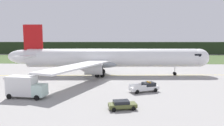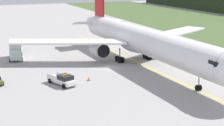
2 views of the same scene
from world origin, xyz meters
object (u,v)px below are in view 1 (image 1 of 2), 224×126
(ops_pickup_truck, at_px, (145,87))
(catering_truck, at_px, (25,87))
(airliner, at_px, (110,58))
(staff_car, at_px, (122,104))
(apron_cone, at_px, (139,85))

(ops_pickup_truck, height_order, catering_truck, catering_truck)
(airliner, xyz_separation_m, staff_car, (2.92, -28.18, -4.07))
(ops_pickup_truck, relative_size, apron_cone, 9.54)
(catering_truck, distance_m, apron_cone, 22.86)
(ops_pickup_truck, bearing_deg, staff_car, -114.65)
(airliner, distance_m, staff_car, 28.62)
(ops_pickup_truck, relative_size, catering_truck, 0.87)
(catering_truck, bearing_deg, airliner, 58.77)
(airliner, relative_size, apron_cone, 88.48)
(ops_pickup_truck, xyz_separation_m, apron_cone, (-0.63, 4.69, -0.60))
(staff_car, bearing_deg, ops_pickup_truck, 65.35)
(ops_pickup_truck, bearing_deg, catering_truck, -167.47)
(airliner, distance_m, catering_truck, 26.76)
(airliner, xyz_separation_m, ops_pickup_truck, (7.59, -18.00, -3.86))
(airliner, bearing_deg, ops_pickup_truck, -67.15)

